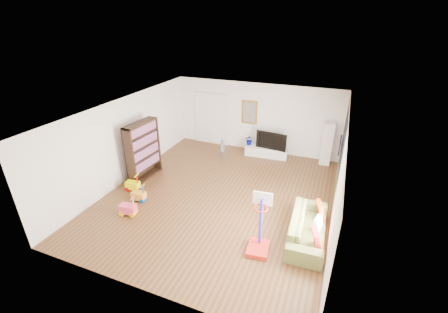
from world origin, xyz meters
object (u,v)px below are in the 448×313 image
at_px(media_console, 266,152).
at_px(sofa, 308,227).
at_px(bookshelf, 143,151).
at_px(basketball_hoop, 260,225).

height_order(media_console, sofa, sofa).
distance_m(bookshelf, basketball_hoop, 4.89).
bearing_deg(sofa, basketball_hoop, 129.42).
relative_size(sofa, basketball_hoop, 1.45).
height_order(sofa, basketball_hoop, basketball_hoop).
bearing_deg(bookshelf, media_console, 46.51).
xyz_separation_m(media_console, basketball_hoop, (1.13, -5.07, 0.55)).
xyz_separation_m(media_console, sofa, (2.13, -4.18, 0.12)).
distance_m(media_console, bookshelf, 4.64).
relative_size(bookshelf, basketball_hoop, 1.33).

